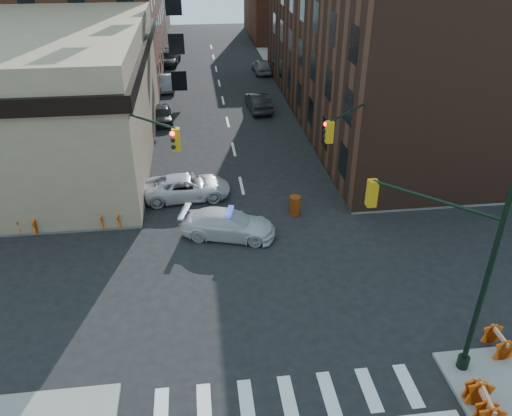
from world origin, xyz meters
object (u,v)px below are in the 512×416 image
object	(u,v)px
parked_car_wfar	(166,83)
pedestrian_b	(28,213)
parked_car_enear	(258,102)
barrel_road	(295,205)
barrel_bank	(174,190)
barricade_nw_a	(111,219)
pickup	(187,187)
police_car	(228,224)
barricade_se_a	(498,342)
parked_car_wnear	(162,114)
pedestrian_a	(83,211)

from	to	relation	value
parked_car_wfar	pedestrian_b	size ratio (longest dim) A/B	2.23
parked_car_enear	barrel_road	xyz separation A→B (m)	(-0.29, -18.70, -0.23)
barrel_bank	barricade_nw_a	size ratio (longest dim) A/B	0.79
parked_car_wfar	barrel_bank	world-z (taller)	parked_car_wfar
pickup	barrel_road	world-z (taller)	pickup
parked_car_wfar	barrel_road	world-z (taller)	parked_car_wfar
pedestrian_b	barrel_road	size ratio (longest dim) A/B	1.68
police_car	barricade_nw_a	xyz separation A→B (m)	(-6.38, 1.55, -0.14)
parked_car_wfar	barricade_nw_a	distance (m)	26.69
pickup	barricade_nw_a	xyz separation A→B (m)	(-4.20, -3.12, -0.13)
pickup	barrel_road	distance (m)	6.81
pickup	barricade_nw_a	world-z (taller)	pickup
barrel_road	barricade_se_a	world-z (taller)	barrel_road
police_car	parked_car_enear	world-z (taller)	parked_car_enear
parked_car_wnear	parked_car_wfar	size ratio (longest dim) A/B	0.95
parked_car_enear	barrel_road	distance (m)	18.71
parked_car_enear	barrel_road	world-z (taller)	parked_car_enear
parked_car_wnear	parked_car_enear	bearing A→B (deg)	8.84
parked_car_wnear	barricade_nw_a	world-z (taller)	parked_car_wnear
parked_car_wnear	parked_car_wfar	xyz separation A→B (m)	(0.00, 9.67, 0.01)
pickup	parked_car_wfar	size ratio (longest dim) A/B	1.23
parked_car_wnear	barricade_nw_a	size ratio (longest dim) A/B	3.40
pickup	barricade_nw_a	distance (m)	5.23
barricade_se_a	barrel_bank	bearing A→B (deg)	40.82
police_car	barricade_se_a	bearing A→B (deg)	-119.52
parked_car_enear	barricade_se_a	size ratio (longest dim) A/B	4.07
parked_car_wfar	barricade_nw_a	bearing A→B (deg)	-100.44
police_car	barrel_road	world-z (taller)	police_car
parked_car_enear	barricade_se_a	bearing A→B (deg)	96.14
pedestrian_a	barrel_bank	world-z (taller)	pedestrian_a
police_car	pedestrian_b	xyz separation A→B (m)	(-10.74, 1.85, 0.37)
pickup	barrel_bank	bearing A→B (deg)	76.96
pedestrian_a	barricade_nw_a	distance (m)	1.57
parked_car_enear	pedestrian_b	world-z (taller)	pedestrian_b
pedestrian_b	barrel_bank	size ratio (longest dim) A/B	2.03
pedestrian_a	barricade_se_a	size ratio (longest dim) A/B	1.48
parked_car_wfar	pedestrian_a	distance (m)	26.56
pedestrian_a	barricade_nw_a	bearing A→B (deg)	-7.31
pedestrian_b	parked_car_wfar	bearing A→B (deg)	87.16
parked_car_wfar	barricade_nw_a	xyz separation A→B (m)	(-2.18, -26.60, -0.11)
parked_car_wfar	barrel_bank	distance (m)	23.38
pedestrian_a	barrel_road	bearing A→B (deg)	4.16
parked_car_wnear	parked_car_wfar	world-z (taller)	parked_car_wfar
parked_car_enear	barricade_nw_a	distance (m)	21.80
police_car	barricade_se_a	world-z (taller)	police_car
parked_car_wnear	barricade_se_a	distance (m)	31.60
parked_car_enear	parked_car_wnear	bearing A→B (deg)	9.57
parked_car_enear	pedestrian_a	bearing A→B (deg)	52.87
pedestrian_b	barrel_road	distance (m)	14.77
parked_car_enear	pedestrian_a	xyz separation A→B (m)	(-12.16, -18.70, 0.23)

